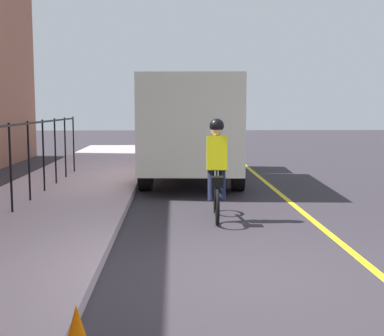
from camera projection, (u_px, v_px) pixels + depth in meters
name	position (u px, v px, depth m)	size (l,w,h in m)	color
ground_plane	(250.00, 279.00, 6.22)	(80.00, 80.00, 0.00)	#302B32
lane_line_centre	(382.00, 277.00, 6.27)	(36.00, 0.12, 0.01)	yellow
cyclist_lead	(217.00, 170.00, 9.36)	(1.71, 0.38, 1.83)	black
box_truck_background	(193.00, 124.00, 14.44)	(6.83, 2.84, 2.78)	silver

